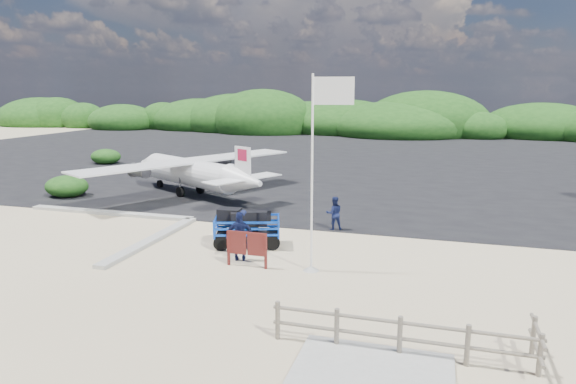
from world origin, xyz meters
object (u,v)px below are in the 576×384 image
Objects in this scene: baggage_cart at (248,246)px; crew_a at (244,229)px; flagpole at (311,271)px; aircraft_small at (239,145)px; signboard at (247,267)px; crew_b at (334,213)px; crew_c at (240,236)px.

crew_a is at bearing -110.70° from baggage_cart.
flagpole is 4.26× the size of crew_a.
flagpole is 40.73m from aircraft_small.
crew_b reaches higher than signboard.
aircraft_small is at bearing 115.35° from flagpole.
baggage_cart is 1.75× the size of signboard.
baggage_cart is 4.44m from crew_b.
signboard is 6.01m from crew_b.
aircraft_small is (-14.31, 34.78, 0.00)m from baggage_cart.
crew_a is 0.24× the size of aircraft_small.
baggage_cart is 0.86m from crew_a.
crew_b is (2.84, 3.33, 0.76)m from baggage_cart.
signboard is 1.02× the size of crew_a.
crew_a reaches higher than crew_b.
crew_a is 1.03× the size of crew_b.
flagpole reaches higher than aircraft_small.
baggage_cart is 37.60m from aircraft_small.
signboard is (-2.26, -0.27, 0.00)m from flagpole.
flagpole is 5.42m from crew_b.
crew_b is at bearing 71.11° from signboard.
flagpole reaches higher than crew_b.
aircraft_small is (-14.29, 35.13, -0.78)m from crew_a.
signboard is 40.06m from aircraft_small.
signboard is 0.88× the size of crew_c.
crew_a is 1.39m from crew_c.
baggage_cart is 1.84× the size of crew_b.
crew_a is at bearing 114.82° from signboard.
baggage_cart is 2.46m from signboard.
baggage_cart is 1.54× the size of crew_c.
baggage_cart is 0.43× the size of aircraft_small.
crew_a reaches higher than aircraft_small.
flagpole is at bearing -51.13° from baggage_cart.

